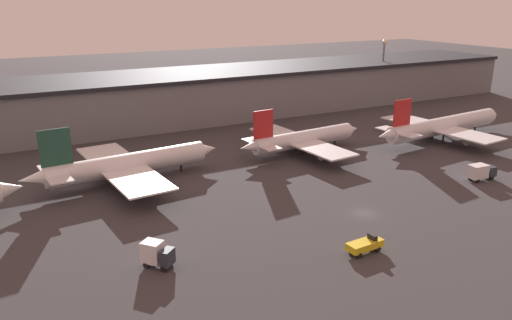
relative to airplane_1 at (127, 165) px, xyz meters
name	(u,v)px	position (x,y,z in m)	size (l,w,h in m)	color
ground	(364,213)	(34.03, -36.61, -3.86)	(600.00, 600.00, 0.00)	#383538
terminal_building	(192,95)	(34.03, 49.89, 3.62)	(252.54, 31.75, 14.89)	slate
airplane_1	(127,165)	(0.00, 0.00, 0.00)	(42.85, 37.28, 13.62)	white
airplane_2	(303,139)	(44.67, 0.59, -0.41)	(37.64, 34.61, 12.35)	silver
airplane_3	(443,126)	(85.62, -7.29, -0.02)	(50.74, 34.84, 13.02)	silver
service_vehicle_1	(157,254)	(-5.20, -37.23, -1.77)	(4.75, 5.00, 3.89)	#282D38
service_vehicle_2	(481,171)	(67.44, -34.60, -1.89)	(6.55, 2.89, 3.58)	#282D38
service_vehicle_3	(365,245)	(24.50, -48.13, -2.61)	(6.11, 2.69, 2.66)	gold
lamp_post_1	(383,62)	(107.93, 43.29, 10.78)	(1.80, 1.80, 22.73)	slate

